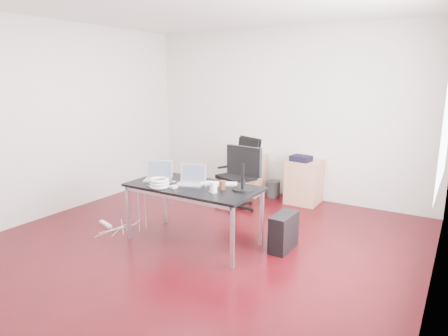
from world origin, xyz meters
The scene contains 18 objects.
room_shell centered at (0.04, 0.00, 1.40)m, with size 5.00×5.00×5.00m.
desk centered at (-0.10, 0.00, 0.68)m, with size 1.60×0.80×0.73m.
office_chair centered at (-0.26, 1.48, 0.61)m, with size 0.63×0.64×1.08m.
filing_cabinet_left centered at (-0.52, 2.23, 0.35)m, with size 0.50×0.50×0.70m, color tan.
filing_cabinet_right centered at (0.49, 2.23, 0.35)m, with size 0.50×0.50×0.70m, color tan.
pc_tower centered at (0.93, 0.37, 0.22)m, with size 0.20×0.45×0.44m, color black.
wastebasket centered at (-0.06, 2.25, 0.14)m, with size 0.24×0.24×0.28m, color black.
power_strip centered at (-1.48, -0.18, 0.02)m, with size 0.30×0.06×0.04m, color white.
laptop_left centered at (-0.65, 0.00, 0.79)m, with size 0.41×0.38×0.23m.
laptop_right centered at (-0.16, 0.04, 0.79)m, with size 0.39×0.34×0.23m.
monitor centered at (0.50, 0.16, 1.01)m, with size 0.45×0.26×0.51m.
keyboard centered at (0.14, 0.20, 0.74)m, with size 0.44×0.14×0.02m, color white.
cup_white centered at (0.27, -0.12, 0.79)m, with size 0.08×0.08×0.12m, color white.
cup_brown centered at (0.28, 0.05, 0.78)m, with size 0.08×0.08×0.10m, color #4E2F1B.
cable_coil centered at (-0.39, -0.28, 0.78)m, with size 0.24×0.24×0.11m.
power_adapter centered at (-0.23, -0.21, 0.74)m, with size 0.07×0.07×0.03m, color white.
speaker centered at (-0.57, 2.27, 0.79)m, with size 0.09×0.08×0.18m, color #9E9E9E.
navy_garment centered at (0.45, 2.15, 0.74)m, with size 0.30×0.24×0.09m, color black.
Camera 1 is at (2.63, -3.76, 2.02)m, focal length 32.00 mm.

